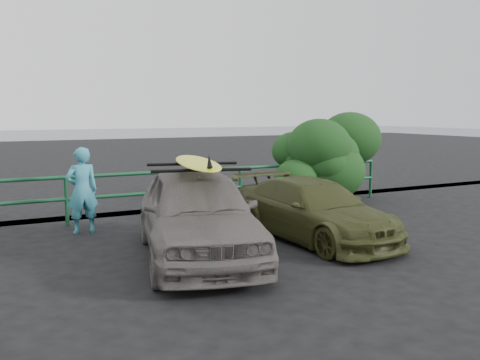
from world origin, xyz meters
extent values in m
plane|color=black|center=(0.00, 0.00, 0.00)|extent=(80.00, 80.00, 0.00)
imported|color=#645C59|center=(0.44, 1.51, 0.72)|extent=(2.69, 4.52, 1.44)
imported|color=#393E1B|center=(2.80, 1.70, 0.55)|extent=(1.75, 3.86, 1.10)
imported|color=teal|center=(-0.84, 4.19, 0.83)|extent=(0.62, 0.42, 1.66)
ellipsoid|color=yellow|center=(0.44, 1.51, 1.53)|extent=(1.26, 2.88, 0.08)
camera|label=1|loc=(-2.77, -6.21, 2.32)|focal=40.00mm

